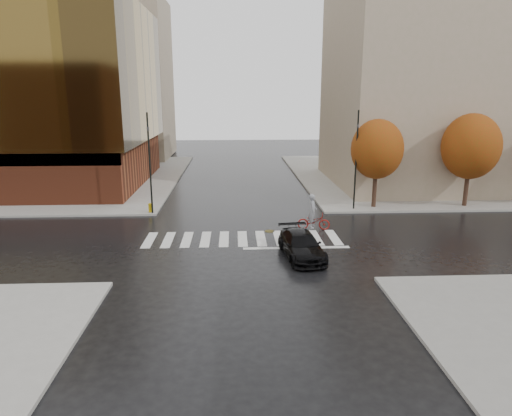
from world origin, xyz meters
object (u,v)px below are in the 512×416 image
(sedan, at_px, (301,245))
(cyclist, at_px, (313,218))
(traffic_light_nw, at_px, (149,157))
(fire_hydrant, at_px, (150,207))
(traffic_light_ne, at_px, (356,154))

(sedan, xyz_separation_m, cyclist, (1.47, 4.96, 0.13))
(cyclist, relative_size, traffic_light_nw, 0.33)
(traffic_light_nw, distance_m, fire_hydrant, 3.61)
(traffic_light_nw, relative_size, traffic_light_ne, 0.98)
(traffic_light_nw, xyz_separation_m, traffic_light_ne, (14.65, 0.58, 0.07))
(traffic_light_nw, bearing_deg, cyclist, 56.32)
(cyclist, xyz_separation_m, fire_hydrant, (-11.02, 4.30, -0.26))
(traffic_light_ne, xyz_separation_m, fire_hydrant, (-14.85, -0.38, -3.67))
(sedan, distance_m, traffic_light_ne, 11.56)
(fire_hydrant, bearing_deg, cyclist, -21.31)
(traffic_light_nw, height_order, fire_hydrant, traffic_light_nw)
(traffic_light_ne, bearing_deg, traffic_light_nw, 17.26)
(traffic_light_ne, bearing_deg, sedan, 76.21)
(cyclist, bearing_deg, traffic_light_ne, -29.48)
(traffic_light_nw, bearing_deg, traffic_light_ne, 79.33)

